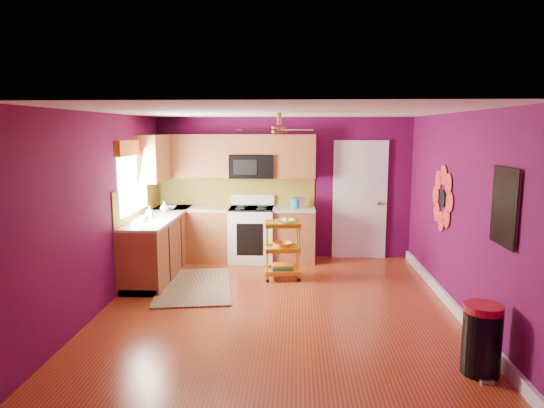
{
  "coord_description": "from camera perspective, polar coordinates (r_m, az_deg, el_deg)",
  "views": [
    {
      "loc": [
        0.22,
        -6.09,
        2.29
      ],
      "look_at": [
        -0.1,
        0.4,
        1.28
      ],
      "focal_mm": 32.0,
      "sensor_mm": 36.0,
      "label": 1
    }
  ],
  "objects": [
    {
      "name": "ground",
      "position": [
        6.51,
        0.75,
        -11.79
      ],
      "size": [
        5.0,
        5.0,
        0.0
      ],
      "primitive_type": "plane",
      "color": "maroon",
      "rests_on": "ground"
    },
    {
      "name": "room_envelope",
      "position": [
        6.13,
        1.03,
        2.65
      ],
      "size": [
        4.54,
        5.04,
        2.52
      ],
      "color": "#54093E",
      "rests_on": "ground"
    },
    {
      "name": "lower_cabinets",
      "position": [
        8.27,
        -8.15,
        -4.26
      ],
      "size": [
        2.81,
        2.31,
        0.94
      ],
      "color": "brown",
      "rests_on": "ground"
    },
    {
      "name": "electric_range",
      "position": [
        8.49,
        -2.41,
        -3.49
      ],
      "size": [
        0.76,
        0.66,
        1.13
      ],
      "color": "white",
      "rests_on": "ground"
    },
    {
      "name": "upper_cabinetry",
      "position": [
        8.4,
        -7.2,
        5.38
      ],
      "size": [
        2.8,
        2.3,
        1.26
      ],
      "color": "brown",
      "rests_on": "ground"
    },
    {
      "name": "left_window",
      "position": [
        7.57,
        -16.0,
        4.27
      ],
      "size": [
        0.08,
        1.35,
        1.08
      ],
      "color": "white",
      "rests_on": "ground"
    },
    {
      "name": "panel_door",
      "position": [
        8.72,
        10.28,
        0.32
      ],
      "size": [
        0.95,
        0.11,
        2.15
      ],
      "color": "white",
      "rests_on": "ground"
    },
    {
      "name": "right_wall_art",
      "position": [
        6.15,
        21.89,
        0.26
      ],
      "size": [
        0.04,
        2.74,
        1.04
      ],
      "color": "black",
      "rests_on": "ground"
    },
    {
      "name": "ceiling_fan",
      "position": [
        6.29,
        0.86,
        8.81
      ],
      "size": [
        1.01,
        1.01,
        0.26
      ],
      "color": "#BF8C3F",
      "rests_on": "ground"
    },
    {
      "name": "shag_rug",
      "position": [
        7.29,
        -9.15,
        -9.53
      ],
      "size": [
        1.31,
        1.86,
        0.02
      ],
      "primitive_type": "cube",
      "rotation": [
        0.0,
        0.0,
        0.16
      ],
      "color": "black",
      "rests_on": "ground"
    },
    {
      "name": "rolling_cart",
      "position": [
        7.44,
        1.3,
        -5.14
      ],
      "size": [
        0.57,
        0.44,
        0.97
      ],
      "color": "gold",
      "rests_on": "ground"
    },
    {
      "name": "trash_can",
      "position": [
        5.11,
        23.45,
        -14.4
      ],
      "size": [
        0.39,
        0.41,
        0.68
      ],
      "color": "black",
      "rests_on": "ground"
    },
    {
      "name": "teal_kettle",
      "position": [
        8.38,
        2.81,
        0.1
      ],
      "size": [
        0.18,
        0.18,
        0.21
      ],
      "color": "#14779C",
      "rests_on": "lower_cabinets"
    },
    {
      "name": "toaster",
      "position": [
        8.39,
        3.13,
        0.15
      ],
      "size": [
        0.22,
        0.15,
        0.18
      ],
      "primitive_type": "cube",
      "color": "beige",
      "rests_on": "lower_cabinets"
    },
    {
      "name": "soap_bottle_a",
      "position": [
        7.6,
        -14.22,
        -0.97
      ],
      "size": [
        0.09,
        0.09,
        0.19
      ],
      "primitive_type": "imported",
      "color": "#EA3F72",
      "rests_on": "lower_cabinets"
    },
    {
      "name": "soap_bottle_b",
      "position": [
        8.15,
        -12.55,
        -0.31
      ],
      "size": [
        0.14,
        0.14,
        0.18
      ],
      "primitive_type": "imported",
      "color": "white",
      "rests_on": "lower_cabinets"
    },
    {
      "name": "counter_dish",
      "position": [
        8.4,
        -11.97,
        -0.45
      ],
      "size": [
        0.23,
        0.23,
        0.06
      ],
      "primitive_type": "imported",
      "color": "white",
      "rests_on": "lower_cabinets"
    },
    {
      "name": "counter_cup",
      "position": [
        7.33,
        -14.83,
        -1.71
      ],
      "size": [
        0.13,
        0.13,
        0.1
      ],
      "primitive_type": "imported",
      "color": "white",
      "rests_on": "lower_cabinets"
    }
  ]
}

